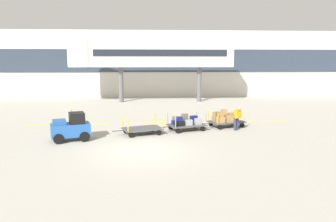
{
  "coord_description": "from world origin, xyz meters",
  "views": [
    {
      "loc": [
        0.41,
        -15.47,
        4.36
      ],
      "look_at": [
        1.66,
        4.49,
        1.31
      ],
      "focal_mm": 34.2,
      "sensor_mm": 36.0,
      "label": 1
    }
  ],
  "objects_px": {
    "baggage_cart_tail": "(225,119)",
    "safety_cone_near": "(72,112)",
    "baggage_handler": "(237,117)",
    "baggage_cart_lead": "(142,129)",
    "baggage_cart_middle": "(186,123)",
    "baggage_tug": "(71,127)"
  },
  "relations": [
    {
      "from": "baggage_cart_lead",
      "to": "baggage_handler",
      "type": "bearing_deg",
      "value": 7.27
    },
    {
      "from": "safety_cone_near",
      "to": "baggage_cart_lead",
      "type": "bearing_deg",
      "value": -51.23
    },
    {
      "from": "baggage_cart_lead",
      "to": "baggage_tug",
      "type": "bearing_deg",
      "value": -161.27
    },
    {
      "from": "baggage_tug",
      "to": "safety_cone_near",
      "type": "bearing_deg",
      "value": 103.03
    },
    {
      "from": "baggage_cart_lead",
      "to": "safety_cone_near",
      "type": "distance_m",
      "value": 9.53
    },
    {
      "from": "baggage_cart_lead",
      "to": "baggage_cart_tail",
      "type": "distance_m",
      "value": 5.92
    },
    {
      "from": "baggage_cart_tail",
      "to": "baggage_handler",
      "type": "bearing_deg",
      "value": -66.15
    },
    {
      "from": "baggage_cart_middle",
      "to": "baggage_handler",
      "type": "distance_m",
      "value": 3.31
    },
    {
      "from": "baggage_cart_lead",
      "to": "safety_cone_near",
      "type": "relative_size",
      "value": 5.59
    },
    {
      "from": "baggage_cart_middle",
      "to": "baggage_handler",
      "type": "relative_size",
      "value": 1.97
    },
    {
      "from": "baggage_cart_middle",
      "to": "safety_cone_near",
      "type": "bearing_deg",
      "value": 143.67
    },
    {
      "from": "baggage_cart_tail",
      "to": "baggage_cart_lead",
      "type": "bearing_deg",
      "value": -160.92
    },
    {
      "from": "baggage_cart_middle",
      "to": "baggage_cart_tail",
      "type": "distance_m",
      "value": 2.94
    },
    {
      "from": "baggage_cart_lead",
      "to": "baggage_cart_tail",
      "type": "xyz_separation_m",
      "value": [
        5.59,
        1.93,
        0.21
      ]
    },
    {
      "from": "baggage_tug",
      "to": "baggage_handler",
      "type": "relative_size",
      "value": 1.5
    },
    {
      "from": "baggage_tug",
      "to": "baggage_cart_lead",
      "type": "distance_m",
      "value": 4.18
    },
    {
      "from": "baggage_cart_lead",
      "to": "baggage_cart_tail",
      "type": "relative_size",
      "value": 1.0
    },
    {
      "from": "baggage_tug",
      "to": "baggage_handler",
      "type": "height_order",
      "value": "baggage_tug"
    },
    {
      "from": "baggage_cart_tail",
      "to": "baggage_handler",
      "type": "xyz_separation_m",
      "value": [
        0.51,
        -1.15,
        0.31
      ]
    },
    {
      "from": "baggage_cart_tail",
      "to": "safety_cone_near",
      "type": "height_order",
      "value": "baggage_cart_tail"
    },
    {
      "from": "baggage_cart_lead",
      "to": "safety_cone_near",
      "type": "bearing_deg",
      "value": 128.77
    },
    {
      "from": "baggage_cart_lead",
      "to": "safety_cone_near",
      "type": "xyz_separation_m",
      "value": [
        -5.97,
        7.43,
        -0.07
      ]
    }
  ]
}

